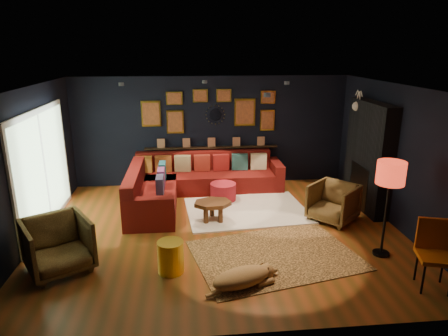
{
  "coord_description": "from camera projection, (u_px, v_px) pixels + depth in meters",
  "views": [
    {
      "loc": [
        -0.61,
        -6.64,
        3.23
      ],
      "look_at": [
        0.07,
        0.3,
        1.12
      ],
      "focal_mm": 32.0,
      "sensor_mm": 36.0,
      "label": 1
    }
  ],
  "objects": [
    {
      "name": "floor",
      "position": [
        222.0,
        231.0,
        7.32
      ],
      "size": [
        6.5,
        6.5,
        0.0
      ],
      "primitive_type": "plane",
      "color": "brown",
      "rests_on": "ground"
    },
    {
      "name": "room_walls",
      "position": [
        222.0,
        147.0,
        6.85
      ],
      "size": [
        6.5,
        6.5,
        6.5
      ],
      "color": "black",
      "rests_on": "ground"
    },
    {
      "name": "sectional",
      "position": [
        187.0,
        183.0,
        8.89
      ],
      "size": [
        3.41,
        2.69,
        0.86
      ],
      "color": "maroon",
      "rests_on": "ground"
    },
    {
      "name": "ledge",
      "position": [
        212.0,
        147.0,
        9.6
      ],
      "size": [
        3.2,
        0.12,
        0.04
      ],
      "primitive_type": "cube",
      "color": "black",
      "rests_on": "room_walls"
    },
    {
      "name": "gallery_wall",
      "position": [
        211.0,
        110.0,
        9.38
      ],
      "size": [
        3.15,
        0.04,
        1.02
      ],
      "color": "gold",
      "rests_on": "room_walls"
    },
    {
      "name": "sunburst_mirror",
      "position": [
        215.0,
        115.0,
        9.42
      ],
      "size": [
        0.47,
        0.16,
        0.47
      ],
      "color": "silver",
      "rests_on": "room_walls"
    },
    {
      "name": "fireplace",
      "position": [
        368.0,
        160.0,
        8.16
      ],
      "size": [
        0.31,
        1.6,
        2.2
      ],
      "color": "black",
      "rests_on": "ground"
    },
    {
      "name": "deer_head",
      "position": [
        365.0,
        106.0,
        8.34
      ],
      "size": [
        0.5,
        0.28,
        0.45
      ],
      "color": "white",
      "rests_on": "fireplace"
    },
    {
      "name": "sliding_door",
      "position": [
        43.0,
        169.0,
        7.27
      ],
      "size": [
        0.06,
        2.8,
        2.2
      ],
      "color": "white",
      "rests_on": "ground"
    },
    {
      "name": "ceiling_spots",
      "position": [
        218.0,
        85.0,
        7.33
      ],
      "size": [
        3.3,
        2.5,
        0.06
      ],
      "color": "black",
      "rests_on": "room_walls"
    },
    {
      "name": "shag_rug",
      "position": [
        247.0,
        210.0,
        8.2
      ],
      "size": [
        2.56,
        1.96,
        0.03
      ],
      "primitive_type": "cube",
      "rotation": [
        0.0,
        0.0,
        0.09
      ],
      "color": "white",
      "rests_on": "ground"
    },
    {
      "name": "leopard_rug",
      "position": [
        275.0,
        255.0,
        6.46
      ],
      "size": [
        2.88,
        2.33,
        0.01
      ],
      "primitive_type": "cube",
      "rotation": [
        0.0,
        0.0,
        0.23
      ],
      "color": "#DB9D53",
      "rests_on": "ground"
    },
    {
      "name": "coffee_table",
      "position": [
        213.0,
        205.0,
        7.64
      ],
      "size": [
        0.78,
        0.61,
        0.37
      ],
      "rotation": [
        0.0,
        0.0,
        0.08
      ],
      "color": "#563314",
      "rests_on": "shag_rug"
    },
    {
      "name": "pouf",
      "position": [
        223.0,
        192.0,
        8.7
      ],
      "size": [
        0.56,
        0.56,
        0.37
      ],
      "primitive_type": "cylinder",
      "color": "#A31B28",
      "rests_on": "shag_rug"
    },
    {
      "name": "armchair_left",
      "position": [
        58.0,
        243.0,
        5.91
      ],
      "size": [
        1.18,
        1.16,
        0.91
      ],
      "primitive_type": "imported",
      "rotation": [
        0.0,
        0.0,
        0.55
      ],
      "color": "#A9803D",
      "rests_on": "ground"
    },
    {
      "name": "armchair_right",
      "position": [
        333.0,
        201.0,
        7.65
      ],
      "size": [
        1.08,
        1.08,
        0.81
      ],
      "primitive_type": "imported",
      "rotation": [
        0.0,
        0.0,
        -0.82
      ],
      "color": "#A9803D",
      "rests_on": "ground"
    },
    {
      "name": "gold_stool",
      "position": [
        171.0,
        257.0,
        5.93
      ],
      "size": [
        0.39,
        0.39,
        0.49
      ],
      "primitive_type": "cylinder",
      "color": "gold",
      "rests_on": "ground"
    },
    {
      "name": "orange_chair",
      "position": [
        435.0,
        248.0,
        5.51
      ],
      "size": [
        0.57,
        0.57,
        0.97
      ],
      "rotation": [
        0.0,
        0.0,
        -0.28
      ],
      "color": "black",
      "rests_on": "ground"
    },
    {
      "name": "floor_lamp",
      "position": [
        390.0,
        177.0,
        6.12
      ],
      "size": [
        0.43,
        0.43,
        1.57
      ],
      "color": "black",
      "rests_on": "ground"
    },
    {
      "name": "dog",
      "position": [
        242.0,
        274.0,
        5.55
      ],
      "size": [
        1.33,
        0.98,
        0.38
      ],
      "primitive_type": null,
      "rotation": [
        0.0,
        0.0,
        0.37
      ],
      "color": "#BA844D",
      "rests_on": "leopard_rug"
    }
  ]
}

